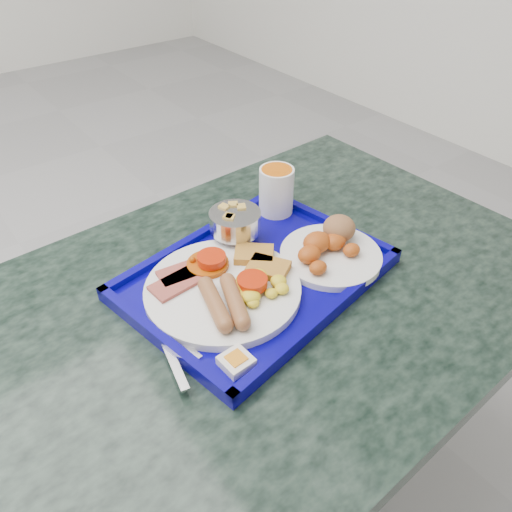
{
  "coord_description": "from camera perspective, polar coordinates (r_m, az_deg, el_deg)",
  "views": [
    {
      "loc": [
        0.44,
        -1.33,
        1.3
      ],
      "look_at": [
        0.85,
        -0.78,
        0.76
      ],
      "focal_mm": 35.0,
      "sensor_mm": 36.0,
      "label": 1
    }
  ],
  "objects": [
    {
      "name": "spoon",
      "position": [
        0.84,
        -10.89,
        -6.31
      ],
      "size": [
        0.03,
        0.16,
        0.01
      ],
      "rotation": [
        0.0,
        0.0,
        0.09
      ],
      "color": "silver",
      "rests_on": "tray"
    },
    {
      "name": "juice_cup",
      "position": [
        1.04,
        2.34,
        7.62
      ],
      "size": [
        0.07,
        0.07,
        0.1
      ],
      "color": "white",
      "rests_on": "tray"
    },
    {
      "name": "fruit_bowl",
      "position": [
        0.95,
        -2.41,
        3.91
      ],
      "size": [
        0.1,
        0.1,
        0.07
      ],
      "color": "silver",
      "rests_on": "tray"
    },
    {
      "name": "knife",
      "position": [
        0.79,
        -10.28,
        -9.85
      ],
      "size": [
        0.05,
        0.19,
        0.0
      ],
      "primitive_type": "cube",
      "rotation": [
        0.0,
        0.0,
        -0.22
      ],
      "color": "silver",
      "rests_on": "tray"
    },
    {
      "name": "table",
      "position": [
        1.02,
        0.3,
        -11.63
      ],
      "size": [
        1.15,
        0.79,
        0.7
      ],
      "rotation": [
        0.0,
        0.0,
        0.04
      ],
      "color": "slate",
      "rests_on": "floor"
    },
    {
      "name": "jam_packet",
      "position": [
        0.75,
        -2.28,
        -11.97
      ],
      "size": [
        0.05,
        0.05,
        0.02
      ],
      "rotation": [
        0.0,
        0.0,
        0.05
      ],
      "color": "white",
      "rests_on": "tray"
    },
    {
      "name": "bread_plate",
      "position": [
        0.94,
        8.48,
        0.94
      ],
      "size": [
        0.19,
        0.19,
        0.06
      ],
      "rotation": [
        0.0,
        0.0,
        -0.29
      ],
      "color": "white",
      "rests_on": "tray"
    },
    {
      "name": "tray",
      "position": [
        0.9,
        0.0,
        -2.28
      ],
      "size": [
        0.5,
        0.4,
        0.03
      ],
      "rotation": [
        0.0,
        0.0,
        0.17
      ],
      "color": "#070281",
      "rests_on": "table"
    },
    {
      "name": "main_plate",
      "position": [
        0.85,
        -3.38,
        -3.45
      ],
      "size": [
        0.27,
        0.27,
        0.04
      ],
      "rotation": [
        0.0,
        0.0,
        -0.42
      ],
      "color": "white",
      "rests_on": "tray"
    }
  ]
}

